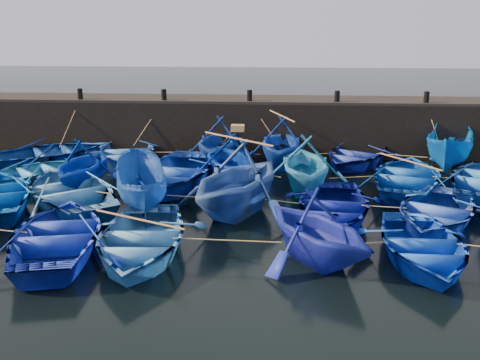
{
  "coord_description": "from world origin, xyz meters",
  "views": [
    {
      "loc": [
        1.27,
        -15.08,
        6.17
      ],
      "look_at": [
        0.0,
        3.2,
        0.7
      ],
      "focal_mm": 40.0,
      "sensor_mm": 36.0,
      "label": 1
    }
  ],
  "objects": [
    {
      "name": "boat_17",
      "position": [
        3.11,
        1.16,
        0.5
      ],
      "size": [
        3.97,
        5.19,
        1.0
      ],
      "primitive_type": "imported",
      "rotation": [
        0.0,
        0.0,
        -0.11
      ],
      "color": "#050D76",
      "rests_on": "ground"
    },
    {
      "name": "boat_6",
      "position": [
        -8.23,
        4.61,
        0.45
      ],
      "size": [
        5.12,
        5.3,
        0.9
      ],
      "primitive_type": "imported",
      "rotation": [
        0.0,
        0.0,
        2.46
      ],
      "color": "blue",
      "rests_on": "ground"
    },
    {
      "name": "bollard_1",
      "position": [
        -4.0,
        9.6,
        2.87
      ],
      "size": [
        0.24,
        0.24,
        0.5
      ],
      "primitive_type": "cylinder",
      "color": "black",
      "rests_on": "quay_top"
    },
    {
      "name": "boat_14",
      "position": [
        -5.77,
        1.97,
        0.57
      ],
      "size": [
        6.45,
        6.74,
        1.14
      ],
      "primitive_type": "imported",
      "rotation": [
        0.0,
        0.0,
        3.8
      ],
      "color": "#2C64A6",
      "rests_on": "ground"
    },
    {
      "name": "boat_9",
      "position": [
        -0.51,
        4.9,
        1.07
      ],
      "size": [
        4.67,
        5.01,
        2.14
      ],
      "primitive_type": "imported",
      "rotation": [
        0.0,
        0.0,
        3.49
      ],
      "color": "#002493",
      "rests_on": "ground"
    },
    {
      "name": "boat_22",
      "position": [
        -2.37,
        -1.89,
        0.52
      ],
      "size": [
        3.92,
        5.23,
        1.03
      ],
      "primitive_type": "imported",
      "rotation": [
        0.0,
        0.0,
        0.07
      ],
      "color": "blue",
      "rests_on": "ground"
    },
    {
      "name": "boat_0",
      "position": [
        -8.76,
        7.27,
        0.56
      ],
      "size": [
        6.63,
        6.35,
        1.12
      ],
      "primitive_type": "imported",
      "rotation": [
        0.0,
        0.0,
        2.23
      ],
      "color": "navy",
      "rests_on": "ground"
    },
    {
      "name": "boat_8",
      "position": [
        -2.66,
        4.42,
        0.6
      ],
      "size": [
        4.84,
        6.25,
        1.2
      ],
      "primitive_type": "imported",
      "rotation": [
        0.0,
        0.0,
        -0.13
      ],
      "color": "#113AAA",
      "rests_on": "ground"
    },
    {
      "name": "bollard_0",
      "position": [
        -8.0,
        9.6,
        2.87
      ],
      "size": [
        0.24,
        0.24,
        0.5
      ],
      "primitive_type": "cylinder",
      "color": "black",
      "rests_on": "quay_top"
    },
    {
      "name": "loose_oars",
      "position": [
        1.35,
        3.0,
        1.75
      ],
      "size": [
        10.89,
        11.64,
        1.56
      ],
      "color": "#99724C",
      "rests_on": "ground"
    },
    {
      "name": "ground",
      "position": [
        0.0,
        0.0,
        0.0
      ],
      "size": [
        120.0,
        120.0,
        0.0
      ],
      "primitive_type": "plane",
      "color": "black",
      "rests_on": "ground"
    },
    {
      "name": "boat_16",
      "position": [
        0.03,
        1.55,
        1.27
      ],
      "size": [
        5.87,
        6.16,
        2.53
      ],
      "primitive_type": "imported",
      "rotation": [
        0.0,
        0.0,
        -0.47
      ],
      "color": "#254A91",
      "rests_on": "ground"
    },
    {
      "name": "boat_10",
      "position": [
        2.37,
        4.15,
        1.13
      ],
      "size": [
        3.85,
        4.41,
        2.25
      ],
      "primitive_type": "imported",
      "rotation": [
        0.0,
        0.0,
        3.18
      ],
      "color": "#2882D0",
      "rests_on": "ground"
    },
    {
      "name": "boat_1",
      "position": [
        -5.41,
        7.73,
        0.54
      ],
      "size": [
        4.91,
        5.96,
        1.08
      ],
      "primitive_type": "imported",
      "rotation": [
        0.0,
        0.0,
        0.26
      ],
      "color": "blue",
      "rests_on": "ground"
    },
    {
      "name": "boat_23",
      "position": [
        2.37,
        -1.98,
        1.01
      ],
      "size": [
        4.95,
        5.06,
        2.02
      ],
      "primitive_type": "imported",
      "rotation": [
        0.0,
        0.0,
        0.64
      ],
      "color": "#131F94",
      "rests_on": "ground"
    },
    {
      "name": "boat_21",
      "position": [
        -4.67,
        -1.78,
        0.53
      ],
      "size": [
        4.68,
        5.78,
        1.06
      ],
      "primitive_type": "imported",
      "rotation": [
        0.0,
        0.0,
        3.36
      ],
      "color": "#11279D",
      "rests_on": "ground"
    },
    {
      "name": "quay_wall",
      "position": [
        0.0,
        10.5,
        1.25
      ],
      "size": [
        26.0,
        2.5,
        2.5
      ],
      "primitive_type": "cube",
      "color": "black",
      "rests_on": "ground"
    },
    {
      "name": "quay_top",
      "position": [
        0.0,
        10.5,
        2.56
      ],
      "size": [
        26.0,
        2.5,
        0.12
      ],
      "primitive_type": "cube",
      "color": "black",
      "rests_on": "quay_wall"
    },
    {
      "name": "boat_7",
      "position": [
        -6.0,
        4.0,
        1.0
      ],
      "size": [
        3.58,
        4.06,
        1.99
      ],
      "primitive_type": "imported",
      "rotation": [
        0.0,
        0.0,
        3.06
      ],
      "color": "#00269B",
      "rests_on": "ground"
    },
    {
      "name": "boat_11",
      "position": [
        6.25,
        4.65,
        0.55
      ],
      "size": [
        5.12,
        6.13,
        1.09
      ],
      "primitive_type": "imported",
      "rotation": [
        0.0,
        0.0,
        2.85
      ],
      "color": "navy",
      "rests_on": "ground"
    },
    {
      "name": "boat_15",
      "position": [
        -3.25,
        1.74,
        0.85
      ],
      "size": [
        2.9,
        4.66,
        1.69
      ],
      "primitive_type": "imported",
      "rotation": [
        0.0,
        0.0,
        3.45
      ],
      "color": "navy",
      "rests_on": "ground"
    },
    {
      "name": "bollard_3",
      "position": [
        4.0,
        9.6,
        2.87
      ],
      "size": [
        0.24,
        0.24,
        0.5
      ],
      "primitive_type": "cylinder",
      "color": "black",
      "rests_on": "quay_top"
    },
    {
      "name": "boat_4",
      "position": [
        4.8,
        8.19,
        0.5
      ],
      "size": [
        5.36,
        5.93,
        1.01
      ],
      "primitive_type": "imported",
      "rotation": [
        0.0,
        0.0,
        -0.49
      ],
      "color": "navy",
      "rests_on": "ground"
    },
    {
      "name": "bollard_2",
      "position": [
        0.0,
        9.6,
        2.87
      ],
      "size": [
        0.24,
        0.24,
        0.5
      ],
      "primitive_type": "cylinder",
      "color": "black",
      "rests_on": "quay_top"
    },
    {
      "name": "mooring_ropes",
      "position": [
        0.04,
        4.99,
        0.88
      ],
      "size": [
        17.48,
        11.71,
        2.1
      ],
      "color": "tan",
      "rests_on": "ground"
    },
    {
      "name": "boat_2",
      "position": [
        -1.27,
        7.86,
        1.09
      ],
      "size": [
        4.02,
        4.52,
        2.18
      ],
      "primitive_type": "imported",
      "rotation": [
        0.0,
        0.0,
        -0.11
      ],
      "color": "navy",
      "rests_on": "ground"
    },
    {
      "name": "boat_18",
      "position": [
        6.27,
        0.99,
        0.49
      ],
      "size": [
        5.11,
        5.74,
        0.98
      ],
      "primitive_type": "imported",
      "rotation": [
        0.0,
        0.0,
        -0.45
      ],
      "color": "blue",
      "rests_on": "ground"
    },
    {
      "name": "boat_3",
      "position": [
        1.48,
        7.68,
        1.12
      ],
      "size": [
        3.92,
        4.47,
        2.23
      ],
      "primitive_type": "imported",
      "rotation": [
        0.0,
        0.0,
        -0.06
      ],
      "color": "#0B329D",
      "rests_on": "ground"
    },
    {
      "name": "boat_24",
      "position": [
        5.17,
        -1.76,
        0.47
      ],
      "size": [
        3.32,
        4.6,
        0.95
      ],
      "primitive_type": "imported",
      "rotation": [
        0.0,
        0.0,
        -0.01
      ],
      "color": "#0A37C0",
      "rests_on": "ground"
    },
    {
      "name": "bollard_4",
      "position": [
        8.0,
        9.6,
        2.87
      ],
      "size": [
        0.24,
        0.24,
        0.5
      ],
      "primitive_type": "cylinder",
      "color": "black",
      "rests_on": "quay_top"
    },
    {
      "name": "wooden_crate",
      "position": [
        -0.21,
        4.9,
        2.26
      ],
      "size": [
        0.5,
        0.37,
        0.23
      ],
      "primitive_type": "cube",
      "color": "olive",
      "rests_on": "boat_9"
    },
    {
      "name": "boat_5",
      "position": [
        8.67,
        7.62,
        0.95
      ],
      "size": [
        3.51,
        5.24,
        1.9
      ],
      "primitive_type": "imported",
      "rotation": [
        0.0,
        0.0,
        -0.37
      ],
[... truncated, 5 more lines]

